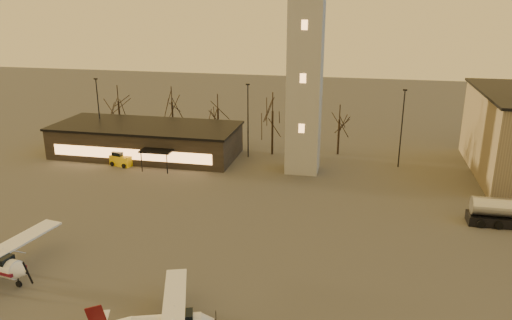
{
  "coord_description": "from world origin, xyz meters",
  "views": [
    {
      "loc": [
        6.95,
        -29.82,
        20.85
      ],
      "look_at": [
        -2.34,
        13.0,
        6.61
      ],
      "focal_mm": 35.0,
      "sensor_mm": 36.0,
      "label": 1
    }
  ],
  "objects_px": {
    "control_tower": "(306,39)",
    "terminal": "(146,140)",
    "fuel_truck": "(508,215)",
    "service_cart": "(122,160)"
  },
  "relations": [
    {
      "from": "terminal",
      "to": "fuel_truck",
      "type": "relative_size",
      "value": 3.42
    },
    {
      "from": "control_tower",
      "to": "service_cart",
      "type": "height_order",
      "value": "control_tower"
    },
    {
      "from": "control_tower",
      "to": "service_cart",
      "type": "bearing_deg",
      "value": -172.73
    },
    {
      "from": "service_cart",
      "to": "fuel_truck",
      "type": "bearing_deg",
      "value": 2.63
    },
    {
      "from": "terminal",
      "to": "service_cart",
      "type": "distance_m",
      "value": 5.36
    },
    {
      "from": "terminal",
      "to": "service_cart",
      "type": "bearing_deg",
      "value": -105.62
    },
    {
      "from": "terminal",
      "to": "service_cart",
      "type": "relative_size",
      "value": 7.93
    },
    {
      "from": "control_tower",
      "to": "terminal",
      "type": "distance_m",
      "value": 26.24
    },
    {
      "from": "control_tower",
      "to": "terminal",
      "type": "xyz_separation_m",
      "value": [
        -21.99,
        1.98,
        -14.17
      ]
    },
    {
      "from": "service_cart",
      "to": "terminal",
      "type": "bearing_deg",
      "value": 88.35
    }
  ]
}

